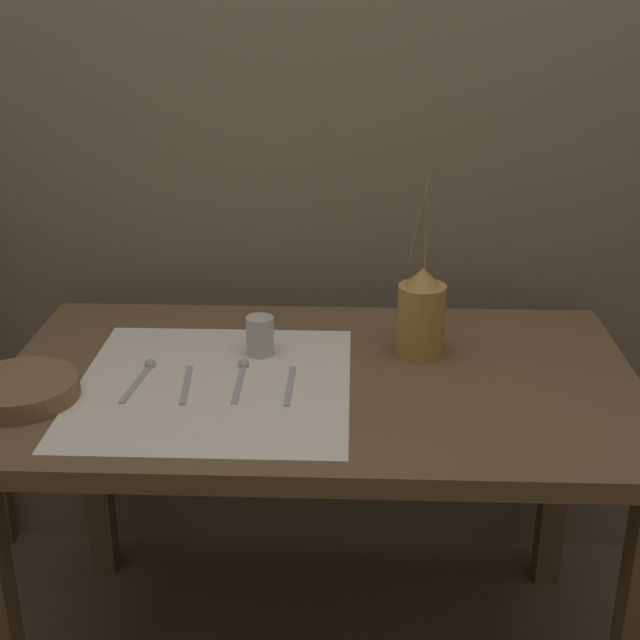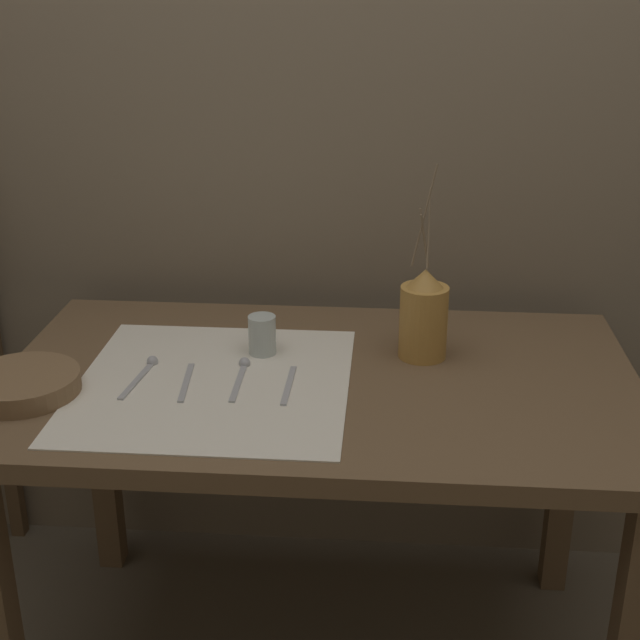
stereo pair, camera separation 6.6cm
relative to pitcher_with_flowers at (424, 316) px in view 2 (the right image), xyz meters
The scene contains 10 objects.
stone_wall_back 0.58m from the pitcher_with_flowers, 118.85° to the left, with size 7.00×0.06×2.40m.
wooden_table 0.30m from the pitcher_with_flowers, 152.19° to the right, with size 1.28×0.76×0.73m.
linen_cloth 0.45m from the pitcher_with_flowers, 158.24° to the right, with size 0.53×0.56×0.00m.
pitcher_with_flowers is the anchor object (origin of this frame).
wooden_bowl 0.81m from the pitcher_with_flowers, 162.89° to the right, with size 0.22×0.22×0.04m.
glass_tumbler_near 0.34m from the pitcher_with_flowers, behind, with size 0.06×0.06×0.08m.
spoon_outer 0.58m from the pitcher_with_flowers, 167.93° to the right, with size 0.04×0.18×0.02m.
fork_inner 0.50m from the pitcher_with_flowers, 159.56° to the right, with size 0.03×0.17×0.00m.
spoon_inner 0.39m from the pitcher_with_flowers, 162.91° to the right, with size 0.02×0.18×0.02m.
knife_center 0.32m from the pitcher_with_flowers, 147.16° to the right, with size 0.01×0.17×0.00m.
Camera 2 is at (0.13, -1.61, 1.50)m, focal length 50.00 mm.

